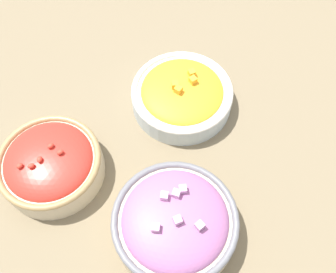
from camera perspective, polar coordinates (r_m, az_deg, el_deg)
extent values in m
plane|color=#75664C|center=(0.74, 0.00, -1.16)|extent=(3.00, 3.00, 0.00)
cylinder|color=#B2C1CC|center=(0.78, 2.12, 5.99)|extent=(0.21, 0.21, 0.04)
torus|color=silver|center=(0.76, 2.17, 6.97)|extent=(0.21, 0.21, 0.01)
ellipsoid|color=orange|center=(0.76, 2.17, 6.97)|extent=(0.17, 0.17, 0.03)
cube|color=#F4A828|center=(0.76, 3.64, 9.64)|extent=(0.02, 0.02, 0.01)
cube|color=#F4A828|center=(0.74, 1.09, 7.90)|extent=(0.02, 0.02, 0.01)
cube|color=#F4A828|center=(0.75, 3.82, 8.59)|extent=(0.02, 0.02, 0.01)
cube|color=#F4A828|center=(0.73, 1.57, 7.16)|extent=(0.01, 0.01, 0.01)
cylinder|color=beige|center=(0.72, -17.24, -4.38)|extent=(0.19, 0.19, 0.05)
torus|color=#997A4C|center=(0.70, -17.78, -3.48)|extent=(0.19, 0.19, 0.01)
ellipsoid|color=red|center=(0.70, -17.78, -3.48)|extent=(0.16, 0.16, 0.04)
ellipsoid|color=red|center=(0.69, -21.67, -4.18)|extent=(0.01, 0.01, 0.01)
ellipsoid|color=red|center=(0.67, -16.13, -2.31)|extent=(0.01, 0.01, 0.01)
ellipsoid|color=red|center=(0.68, -18.99, -3.31)|extent=(0.01, 0.01, 0.01)
ellipsoid|color=red|center=(0.68, -20.15, -4.21)|extent=(0.01, 0.01, 0.01)
ellipsoid|color=red|center=(0.68, -17.46, -1.37)|extent=(0.01, 0.01, 0.01)
cylinder|color=beige|center=(0.65, 1.04, -13.29)|extent=(0.21, 0.21, 0.05)
torus|color=slate|center=(0.62, 1.08, -12.57)|extent=(0.21, 0.21, 0.01)
ellipsoid|color=#9E5B8E|center=(0.62, 1.08, -12.57)|extent=(0.18, 0.18, 0.05)
cube|color=#C699C1|center=(0.59, 1.47, -12.62)|extent=(0.02, 0.02, 0.01)
cube|color=#C699C1|center=(0.61, 2.26, -8.02)|extent=(0.02, 0.02, 0.01)
cube|color=#C699C1|center=(0.59, -1.89, -13.71)|extent=(0.02, 0.02, 0.01)
cube|color=#C699C1|center=(0.61, 1.27, -8.66)|extent=(0.02, 0.02, 0.01)
cube|color=#C699C1|center=(0.61, -0.56, -9.03)|extent=(0.02, 0.02, 0.01)
cube|color=#C699C1|center=(0.59, 4.85, -13.37)|extent=(0.01, 0.01, 0.01)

